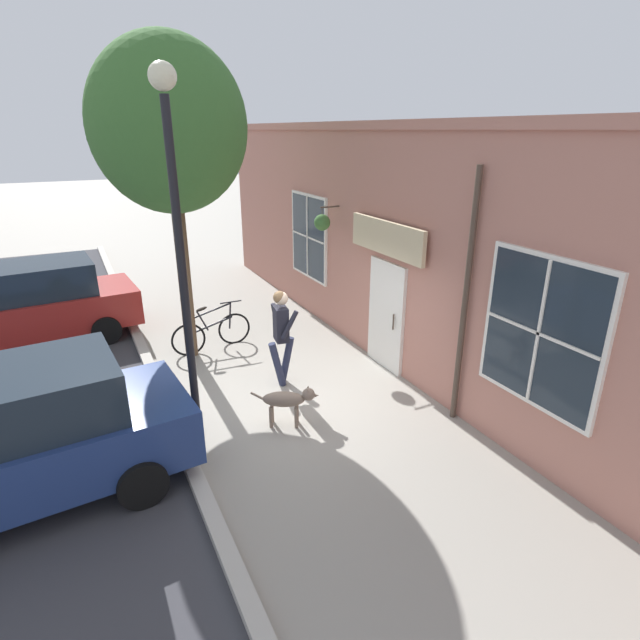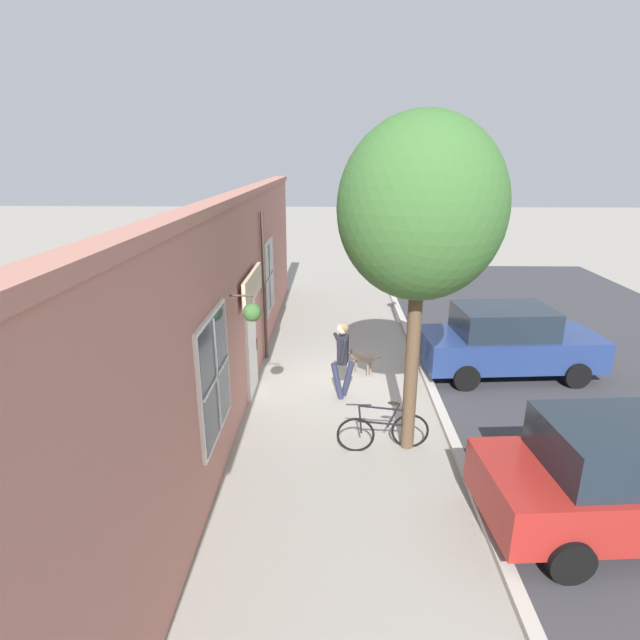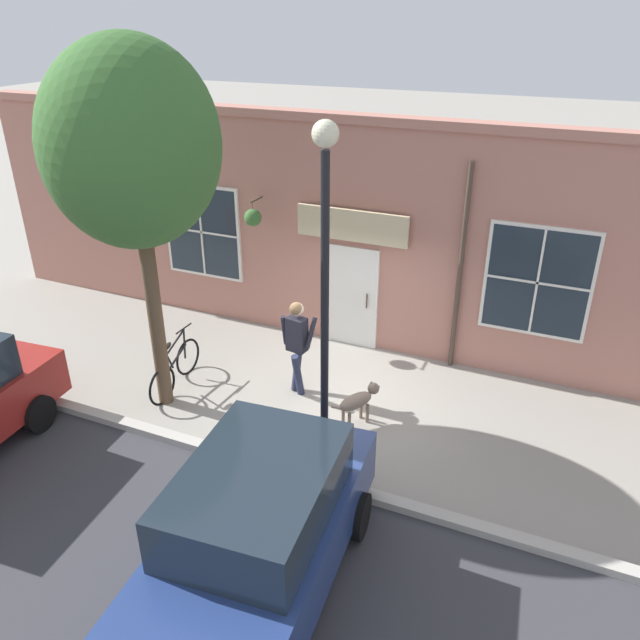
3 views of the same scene
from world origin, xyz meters
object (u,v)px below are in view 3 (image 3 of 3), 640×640
object	(u,v)px
street_tree_by_curb	(137,151)
parked_car_mid_block	(254,538)
dog_on_leash	(359,400)
leaning_bicycle	(175,368)
pedestrian_walking	(297,339)
street_lamp	(325,267)

from	to	relation	value
street_tree_by_curb	parked_car_mid_block	xyz separation A→B (m)	(2.91, 3.35, -3.46)
dog_on_leash	leaning_bicycle	xyz separation A→B (m)	(0.26, -3.42, -0.07)
pedestrian_walking	parked_car_mid_block	world-z (taller)	pedestrian_walking
parked_car_mid_block	street_lamp	distance (m)	3.30
pedestrian_walking	dog_on_leash	size ratio (longest dim) A/B	1.84
dog_on_leash	parked_car_mid_block	world-z (taller)	parked_car_mid_block
leaning_bicycle	parked_car_mid_block	size ratio (longest dim) A/B	0.39
parked_car_mid_block	street_lamp	world-z (taller)	street_lamp
leaning_bicycle	parked_car_mid_block	xyz separation A→B (m)	(3.38, 3.51, 0.50)
street_tree_by_curb	leaning_bicycle	size ratio (longest dim) A/B	3.44
dog_on_leash	parked_car_mid_block	size ratio (longest dim) A/B	0.22
leaning_bicycle	street_lamp	xyz separation A→B (m)	(1.14, 3.41, 2.92)
parked_car_mid_block	street_lamp	size ratio (longest dim) A/B	0.87
street_tree_by_curb	street_lamp	world-z (taller)	street_tree_by_curb
dog_on_leash	parked_car_mid_block	distance (m)	3.67
dog_on_leash	street_lamp	distance (m)	3.17
pedestrian_walking	street_tree_by_curb	distance (m)	3.98
dog_on_leash	street_tree_by_curb	distance (m)	5.13
dog_on_leash	street_tree_by_curb	xyz separation A→B (m)	(0.73, -3.27, 3.89)
leaning_bicycle	parked_car_mid_block	bearing A→B (deg)	46.06
street_tree_by_curb	parked_car_mid_block	distance (m)	5.63
dog_on_leash	street_tree_by_curb	world-z (taller)	street_tree_by_curb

